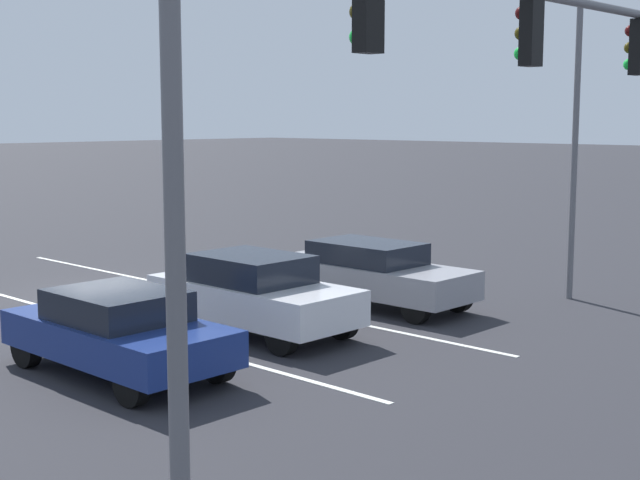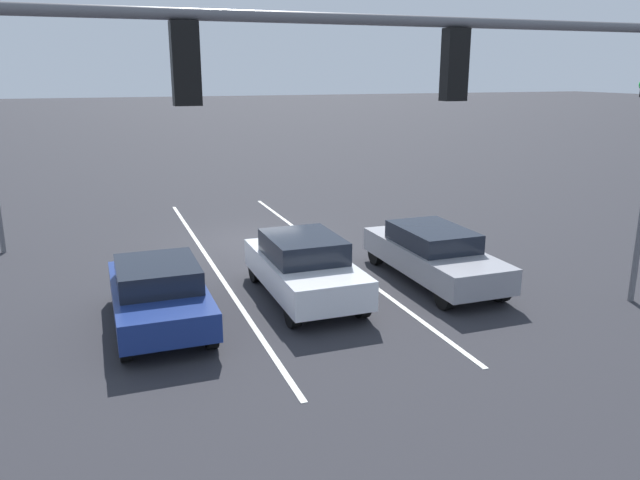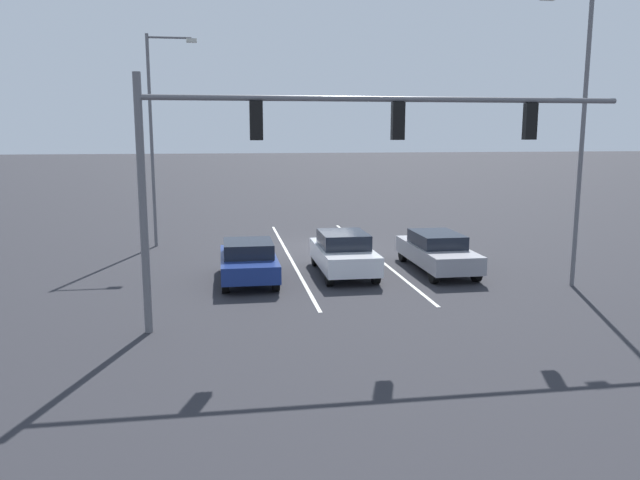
{
  "view_description": "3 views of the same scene",
  "coord_description": "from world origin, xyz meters",
  "px_view_note": "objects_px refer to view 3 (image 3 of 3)",
  "views": [
    {
      "loc": [
        11.4,
        17.76,
        4.06
      ],
      "look_at": [
        -0.16,
        6.87,
        1.89
      ],
      "focal_mm": 50.0,
      "sensor_mm": 36.0,
      "label": 1
    },
    {
      "loc": [
        4.61,
        18.64,
        5.19
      ],
      "look_at": [
        0.55,
        7.58,
        2.0
      ],
      "focal_mm": 35.0,
      "sensor_mm": 36.0,
      "label": 2
    },
    {
      "loc": [
        4.37,
        26.7,
        5.02
      ],
      "look_at": [
        1.13,
        6.18,
        1.39
      ],
      "focal_mm": 35.0,
      "sensor_mm": 36.0,
      "label": 3
    }
  ],
  "objects_px": {
    "car_white_midlane_front": "(343,253)",
    "traffic_signal_gantry": "(313,142)",
    "car_gray_leftlane_front": "(437,251)",
    "street_lamp_right_shoulder": "(156,127)",
    "street_lamp_left_shoulder": "(579,125)",
    "car_navy_rightlane_front": "(248,260)"
  },
  "relations": [
    {
      "from": "car_navy_rightlane_front",
      "to": "traffic_signal_gantry",
      "type": "distance_m",
      "value": 6.66
    },
    {
      "from": "car_gray_leftlane_front",
      "to": "car_white_midlane_front",
      "type": "xyz_separation_m",
      "value": [
        3.48,
        0.03,
        0.05
      ]
    },
    {
      "from": "car_navy_rightlane_front",
      "to": "street_lamp_left_shoulder",
      "type": "bearing_deg",
      "value": 167.37
    },
    {
      "from": "street_lamp_left_shoulder",
      "to": "street_lamp_right_shoulder",
      "type": "bearing_deg",
      "value": -34.44
    },
    {
      "from": "car_white_midlane_front",
      "to": "street_lamp_left_shoulder",
      "type": "distance_m",
      "value": 8.73
    },
    {
      "from": "street_lamp_right_shoulder",
      "to": "street_lamp_left_shoulder",
      "type": "height_order",
      "value": "street_lamp_left_shoulder"
    },
    {
      "from": "car_white_midlane_front",
      "to": "street_lamp_left_shoulder",
      "type": "bearing_deg",
      "value": 157.82
    },
    {
      "from": "car_white_midlane_front",
      "to": "street_lamp_right_shoulder",
      "type": "height_order",
      "value": "street_lamp_right_shoulder"
    },
    {
      "from": "street_lamp_right_shoulder",
      "to": "street_lamp_left_shoulder",
      "type": "distance_m",
      "value": 16.84
    },
    {
      "from": "car_white_midlane_front",
      "to": "car_navy_rightlane_front",
      "type": "xyz_separation_m",
      "value": [
        3.38,
        0.52,
        -0.05
      ]
    },
    {
      "from": "car_white_midlane_front",
      "to": "street_lamp_left_shoulder",
      "type": "height_order",
      "value": "street_lamp_left_shoulder"
    },
    {
      "from": "car_white_midlane_front",
      "to": "traffic_signal_gantry",
      "type": "bearing_deg",
      "value": 71.22
    },
    {
      "from": "traffic_signal_gantry",
      "to": "street_lamp_left_shoulder",
      "type": "relative_size",
      "value": 1.35
    },
    {
      "from": "car_gray_leftlane_front",
      "to": "car_navy_rightlane_front",
      "type": "distance_m",
      "value": 6.88
    },
    {
      "from": "car_navy_rightlane_front",
      "to": "street_lamp_right_shoulder",
      "type": "xyz_separation_m",
      "value": [
        3.55,
        -7.2,
        4.46
      ]
    },
    {
      "from": "car_gray_leftlane_front",
      "to": "car_white_midlane_front",
      "type": "relative_size",
      "value": 1.11
    },
    {
      "from": "car_gray_leftlane_front",
      "to": "traffic_signal_gantry",
      "type": "relative_size",
      "value": 0.38
    },
    {
      "from": "car_gray_leftlane_front",
      "to": "street_lamp_left_shoulder",
      "type": "distance_m",
      "value": 6.37
    },
    {
      "from": "car_white_midlane_front",
      "to": "car_navy_rightlane_front",
      "type": "relative_size",
      "value": 1.04
    },
    {
      "from": "car_white_midlane_front",
      "to": "car_gray_leftlane_front",
      "type": "bearing_deg",
      "value": -179.43
    },
    {
      "from": "car_gray_leftlane_front",
      "to": "street_lamp_right_shoulder",
      "type": "relative_size",
      "value": 0.52
    },
    {
      "from": "street_lamp_left_shoulder",
      "to": "car_white_midlane_front",
      "type": "bearing_deg",
      "value": -22.18
    }
  ]
}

